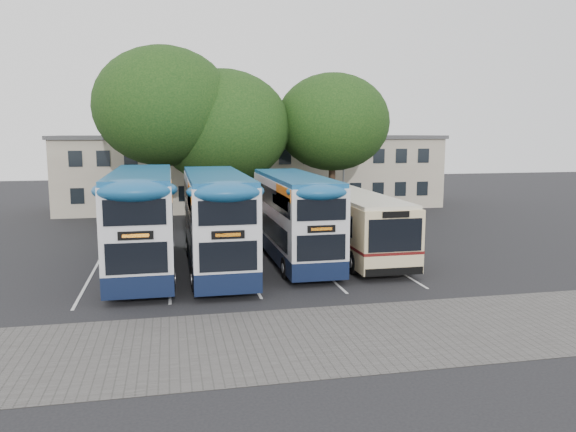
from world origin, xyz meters
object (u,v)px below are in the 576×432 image
Objects in this scene: tree_right at (333,122)px; bus_single at (353,221)px; bus_dd_mid at (216,217)px; bus_dd_right at (294,214)px; tree_left at (164,107)px; lamp_post at (344,150)px; tree_mid at (223,127)px; bus_dd_left at (143,217)px.

bus_single is at bearing -100.78° from tree_right.
bus_dd_mid is 1.05× the size of bus_dd_right.
tree_left is 1.16× the size of bus_dd_right.
tree_mid is (-9.44, -2.17, 1.71)m from lamp_post.
bus_dd_mid is (3.35, -0.33, -0.06)m from bus_dd_left.
lamp_post reaches higher than bus_dd_mid.
bus_dd_mid is (-9.50, -13.13, -4.65)m from tree_right.
tree_left is 14.11m from bus_dd_right.
tree_right is (7.90, 0.08, 0.37)m from tree_mid.
tree_left is 1.07× the size of bus_dd_left.
lamp_post is at bearing 74.64° from bus_single.
bus_dd_mid is at bearing -125.96° from lamp_post.
tree_mid is at bearing -167.09° from lamp_post.
lamp_post is at bearing 53.45° from tree_right.
bus_dd_mid is 7.48m from bus_single.
lamp_post is 14.03m from tree_left.
tree_right is (11.83, 0.88, -0.95)m from tree_left.
tree_left reaches higher than bus_single.
tree_mid is 13.05m from bus_dd_right.
lamp_post is at bearing 12.50° from tree_left.
bus_single is (10.64, 1.22, -0.71)m from bus_dd_left.
tree_left is at bearing 100.76° from bus_dd_mid.
bus_dd_left is at bearing -135.09° from tree_right.
bus_dd_left is at bearing -134.02° from lamp_post.
bus_dd_right is at bearing -60.80° from tree_left.
bus_dd_mid is at bearing -125.87° from tree_right.
bus_dd_right is (7.32, 0.67, -0.19)m from bus_dd_left.
tree_right is 0.97× the size of bus_dd_mid.
bus_dd_right is at bearing -170.58° from bus_single.
tree_left is 1.10× the size of bus_dd_mid.
bus_dd_left is at bearing -174.74° from bus_dd_right.
bus_dd_mid is at bearing -96.99° from tree_mid.
tree_mid is 1.03× the size of bus_dd_right.
tree_mid is (3.93, 0.80, -1.33)m from tree_left.
bus_dd_mid is 4.09m from bus_dd_right.
tree_right is at bearing 54.13° from bus_dd_mid.
bus_dd_left is 1.02× the size of bus_single.
tree_left is at bearing 131.93° from bus_single.
tree_right is 16.86m from bus_dd_mid.
tree_right is 14.17m from bus_dd_right.
bus_dd_right is at bearing 14.13° from bus_dd_mid.
tree_mid is 13.75m from bus_single.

